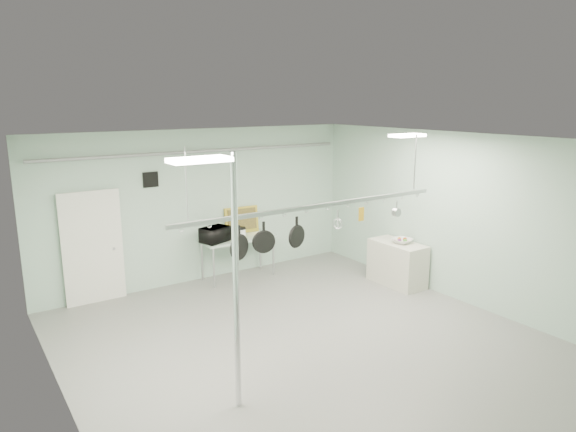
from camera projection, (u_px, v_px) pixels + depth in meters
floor at (317, 350)px, 7.91m from camera, size 8.00×8.00×0.00m
ceiling at (320, 142)px, 7.20m from camera, size 7.00×8.00×0.02m
back_wall at (203, 206)px, 10.78m from camera, size 7.00×0.02×3.20m
right_wall at (469, 220)px, 9.46m from camera, size 0.02×8.00×3.20m
door at (93, 249)px, 9.60m from camera, size 1.10×0.10×2.20m
wall_vent at (151, 180)px, 10.02m from camera, size 0.30×0.04×0.30m
conduit_pipe at (203, 151)px, 10.45m from camera, size 6.60×0.07×0.07m
chrome_pole at (236, 286)px, 6.14m from camera, size 0.08×0.08×3.20m
prep_table at (238, 241)px, 10.96m from camera, size 1.60×0.70×0.91m
side_cabinet at (397, 263)px, 10.66m from camera, size 0.60×1.20×0.90m
pot_rack at (317, 204)px, 7.77m from camera, size 4.80×0.06×1.00m
light_panel_left at (200, 160)px, 5.36m from camera, size 0.65×0.30×0.05m
light_panel_right at (407, 135)px, 9.01m from camera, size 0.65×0.30×0.05m
microwave at (215, 235)px, 10.55m from camera, size 0.67×0.56×0.32m
coffee_canister at (242, 234)px, 10.81m from camera, size 0.17×0.17×0.21m
painting_large at (242, 220)px, 11.27m from camera, size 0.79×0.19×0.58m
painting_small at (250, 226)px, 11.41m from camera, size 0.31×0.11×0.25m
fruit_bowl at (402, 241)px, 10.50m from camera, size 0.45×0.45×0.10m
skillet_left at (239, 243)px, 7.11m from camera, size 0.37×0.19×0.51m
skillet_mid at (264, 237)px, 7.33m from camera, size 0.34×0.17×0.46m
skillet_right at (297, 232)px, 7.64m from camera, size 0.35×0.15×0.47m
whisk at (338, 220)px, 8.05m from camera, size 0.22×0.22×0.31m
grater at (361, 214)px, 8.32m from camera, size 0.10×0.06×0.25m
saucepan at (397, 209)px, 8.76m from camera, size 0.15×0.10×0.27m
fruit_cluster at (402, 239)px, 10.50m from camera, size 0.24×0.24×0.09m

